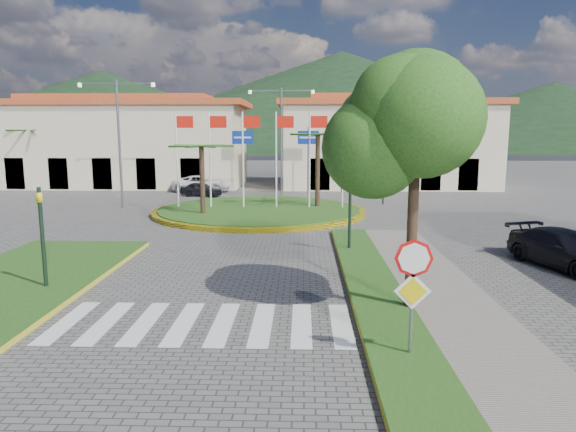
{
  "coord_description": "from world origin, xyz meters",
  "views": [
    {
      "loc": [
        2.62,
        -8.35,
        4.81
      ],
      "look_at": [
        2.14,
        8.0,
        2.13
      ],
      "focal_mm": 32.0,
      "sensor_mm": 36.0,
      "label": 1
    }
  ],
  "objects_px": {
    "roundabout_island": "(259,210)",
    "car_dark_a": "(201,189)",
    "car_dark_b": "(331,182)",
    "car_side_right": "(565,249)",
    "deciduous_tree": "(417,117)",
    "stop_sign": "(413,280)",
    "white_van": "(202,184)"
  },
  "relations": [
    {
      "from": "stop_sign",
      "to": "deciduous_tree",
      "type": "bearing_deg",
      "value": 78.82
    },
    {
      "from": "white_van",
      "to": "car_dark_a",
      "type": "bearing_deg",
      "value": -173.23
    },
    {
      "from": "car_dark_b",
      "to": "car_dark_a",
      "type": "bearing_deg",
      "value": 133.29
    },
    {
      "from": "car_side_right",
      "to": "deciduous_tree",
      "type": "bearing_deg",
      "value": -160.74
    },
    {
      "from": "roundabout_island",
      "to": "car_dark_b",
      "type": "xyz_separation_m",
      "value": [
        4.91,
        12.49,
        0.47
      ]
    },
    {
      "from": "roundabout_island",
      "to": "car_dark_b",
      "type": "distance_m",
      "value": 13.43
    },
    {
      "from": "roundabout_island",
      "to": "white_van",
      "type": "distance_m",
      "value": 12.48
    },
    {
      "from": "white_van",
      "to": "car_dark_a",
      "type": "distance_m",
      "value": 3.16
    },
    {
      "from": "white_van",
      "to": "car_dark_b",
      "type": "height_order",
      "value": "white_van"
    },
    {
      "from": "roundabout_island",
      "to": "car_dark_a",
      "type": "xyz_separation_m",
      "value": [
        -5.09,
        8.0,
        0.36
      ]
    },
    {
      "from": "roundabout_island",
      "to": "car_dark_a",
      "type": "distance_m",
      "value": 9.49
    },
    {
      "from": "white_van",
      "to": "car_dark_b",
      "type": "distance_m",
      "value": 10.67
    },
    {
      "from": "roundabout_island",
      "to": "car_side_right",
      "type": "height_order",
      "value": "roundabout_island"
    },
    {
      "from": "car_side_right",
      "to": "car_dark_b",
      "type": "bearing_deg",
      "value": 88.85
    },
    {
      "from": "car_dark_b",
      "to": "car_side_right",
      "type": "xyz_separation_m",
      "value": [
        7.08,
        -24.7,
        0.03
      ]
    },
    {
      "from": "deciduous_tree",
      "to": "car_dark_b",
      "type": "distance_m",
      "value": 29.84
    },
    {
      "from": "deciduous_tree",
      "to": "car_dark_a",
      "type": "relative_size",
      "value": 2.17
    },
    {
      "from": "car_dark_a",
      "to": "car_side_right",
      "type": "bearing_deg",
      "value": -123.15
    },
    {
      "from": "roundabout_island",
      "to": "stop_sign",
      "type": "height_order",
      "value": "roundabout_island"
    },
    {
      "from": "roundabout_island",
      "to": "car_side_right",
      "type": "distance_m",
      "value": 17.12
    },
    {
      "from": "stop_sign",
      "to": "car_side_right",
      "type": "distance_m",
      "value": 10.63
    },
    {
      "from": "deciduous_tree",
      "to": "car_dark_b",
      "type": "xyz_separation_m",
      "value": [
        -0.58,
        29.49,
        -4.53
      ]
    },
    {
      "from": "car_dark_a",
      "to": "deciduous_tree",
      "type": "bearing_deg",
      "value": -140.42
    },
    {
      "from": "stop_sign",
      "to": "car_dark_b",
      "type": "xyz_separation_m",
      "value": [
        0.02,
        32.53,
        -1.15
      ]
    },
    {
      "from": "stop_sign",
      "to": "deciduous_tree",
      "type": "distance_m",
      "value": 4.59
    },
    {
      "from": "deciduous_tree",
      "to": "white_van",
      "type": "height_order",
      "value": "deciduous_tree"
    },
    {
      "from": "car_dark_a",
      "to": "car_side_right",
      "type": "relative_size",
      "value": 0.68
    },
    {
      "from": "car_dark_b",
      "to": "white_van",
      "type": "bearing_deg",
      "value": 116.56
    },
    {
      "from": "deciduous_tree",
      "to": "car_dark_a",
      "type": "distance_m",
      "value": 27.54
    },
    {
      "from": "deciduous_tree",
      "to": "car_dark_a",
      "type": "height_order",
      "value": "deciduous_tree"
    },
    {
      "from": "stop_sign",
      "to": "car_dark_a",
      "type": "distance_m",
      "value": 29.79
    },
    {
      "from": "car_dark_b",
      "to": "roundabout_island",
      "type": "bearing_deg",
      "value": 177.64
    }
  ]
}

